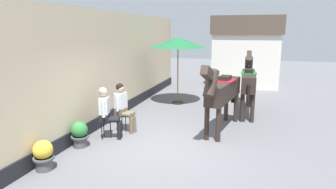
# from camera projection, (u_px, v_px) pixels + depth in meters

# --- Properties ---
(ground_plane) EXTENTS (40.00, 40.00, 0.00)m
(ground_plane) POSITION_uv_depth(u_px,v_px,m) (194.00, 115.00, 10.34)
(ground_plane) COLOR slate
(pub_facade_wall) EXTENTS (0.34, 14.00, 3.40)m
(pub_facade_wall) POSITION_uv_depth(u_px,v_px,m) (104.00, 73.00, 9.32)
(pub_facade_wall) COLOR #CCB793
(pub_facade_wall) RESTS_ON ground_plane
(distant_cottage) EXTENTS (3.40, 2.60, 3.50)m
(distant_cottage) POSITION_uv_depth(u_px,v_px,m) (246.00, 50.00, 15.46)
(distant_cottage) COLOR silver
(distant_cottage) RESTS_ON ground_plane
(seated_visitor_near) EXTENTS (0.61, 0.48, 1.39)m
(seated_visitor_near) POSITION_uv_depth(u_px,v_px,m) (107.00, 110.00, 7.94)
(seated_visitor_near) COLOR black
(seated_visitor_near) RESTS_ON ground_plane
(seated_visitor_far) EXTENTS (0.61, 0.48, 1.39)m
(seated_visitor_far) POSITION_uv_depth(u_px,v_px,m) (123.00, 105.00, 8.49)
(seated_visitor_far) COLOR black
(seated_visitor_far) RESTS_ON ground_plane
(saddled_horse_near) EXTENTS (0.78, 2.98, 2.06)m
(saddled_horse_near) POSITION_uv_depth(u_px,v_px,m) (222.00, 91.00, 8.43)
(saddled_horse_near) COLOR #2D231E
(saddled_horse_near) RESTS_ON ground_plane
(saddled_horse_far) EXTENTS (0.53, 3.00, 2.06)m
(saddled_horse_far) POSITION_uv_depth(u_px,v_px,m) (248.00, 80.00, 10.33)
(saddled_horse_far) COLOR #2D231E
(saddled_horse_far) RESTS_ON ground_plane
(flower_planter_near) EXTENTS (0.43, 0.43, 0.64)m
(flower_planter_near) POSITION_uv_depth(u_px,v_px,m) (43.00, 155.00, 6.21)
(flower_planter_near) COLOR #4C4C51
(flower_planter_near) RESTS_ON ground_plane
(flower_planter_far) EXTENTS (0.43, 0.43, 0.64)m
(flower_planter_far) POSITION_uv_depth(u_px,v_px,m) (80.00, 134.00, 7.45)
(flower_planter_far) COLOR #4C4C51
(flower_planter_far) RESTS_ON ground_plane
(cafe_parasol) EXTENTS (2.10, 2.10, 2.58)m
(cafe_parasol) POSITION_uv_depth(u_px,v_px,m) (178.00, 43.00, 11.40)
(cafe_parasol) COLOR black
(cafe_parasol) RESTS_ON ground_plane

